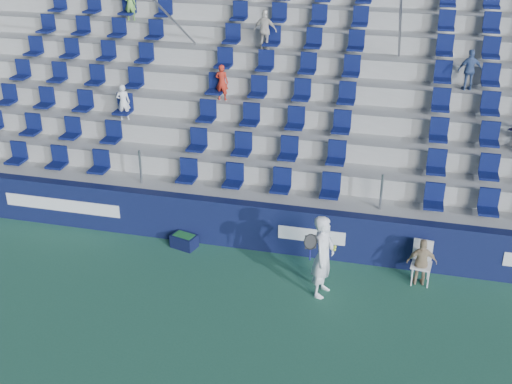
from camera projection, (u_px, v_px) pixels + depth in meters
ground at (214, 324)px, 13.10m from camera, size 70.00×70.00×0.00m
sponsor_wall at (252, 226)px, 15.58m from camera, size 24.00×0.32×1.20m
grandstand at (293, 101)px, 19.34m from camera, size 24.00×8.17×6.63m
tennis_player at (323, 256)px, 13.66m from camera, size 0.69×0.76×1.89m
line_judge_chair at (422, 259)px, 14.29m from camera, size 0.48×0.49×0.99m
line_judge at (422, 262)px, 14.16m from camera, size 0.69×0.35×1.13m
ball_bin at (184, 240)px, 15.76m from camera, size 0.69×0.54×0.34m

